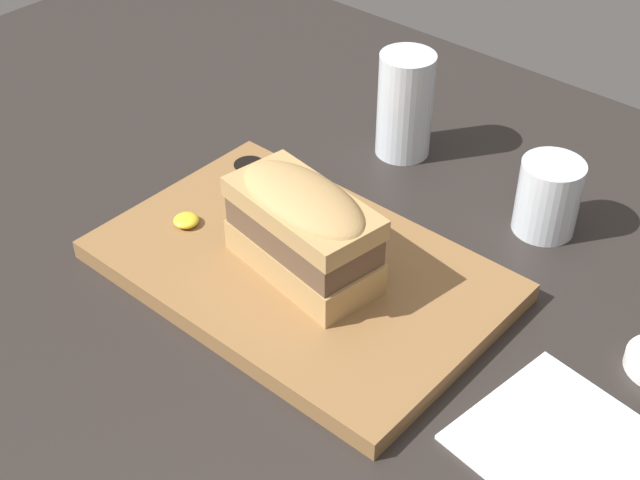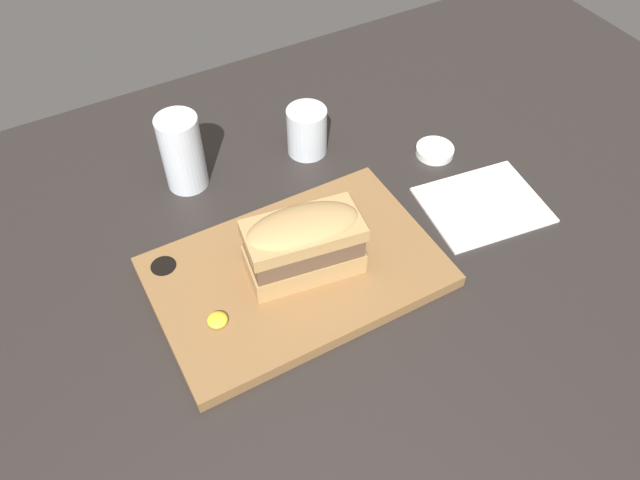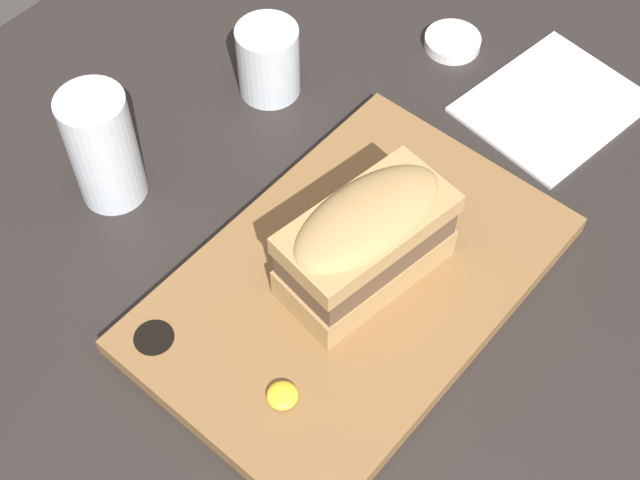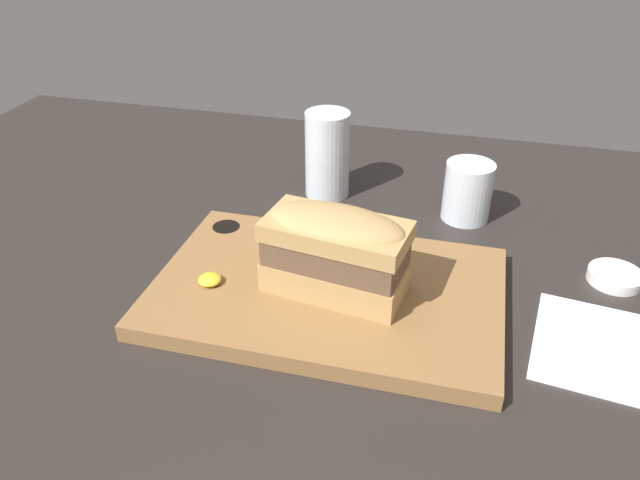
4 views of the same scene
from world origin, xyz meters
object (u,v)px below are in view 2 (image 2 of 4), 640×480
(serving_board, at_px, (296,272))
(wine_glass, at_px, (307,133))
(water_glass, at_px, (183,157))
(napkin, at_px, (483,205))
(sandwich, at_px, (303,242))
(condiment_dish, at_px, (435,151))

(serving_board, relative_size, wine_glass, 4.76)
(water_glass, xyz_separation_m, napkin, (0.37, -0.26, -0.05))
(serving_board, bearing_deg, napkin, -3.08)
(water_glass, height_order, napkin, water_glass)
(serving_board, height_order, water_glass, water_glass)
(sandwich, relative_size, wine_glass, 2.00)
(sandwich, relative_size, napkin, 0.83)
(serving_board, distance_m, water_glass, 0.26)
(serving_board, xyz_separation_m, napkin, (0.31, -0.02, -0.01))
(serving_board, xyz_separation_m, condiment_dish, (0.31, 0.11, -0.00))
(water_glass, xyz_separation_m, wine_glass, (0.20, -0.02, -0.02))
(napkin, xyz_separation_m, condiment_dish, (0.01, 0.13, 0.00))
(water_glass, height_order, wine_glass, water_glass)
(sandwich, xyz_separation_m, condiment_dish, (0.30, 0.12, -0.06))
(serving_board, relative_size, water_glass, 3.08)
(serving_board, height_order, napkin, serving_board)
(serving_board, xyz_separation_m, water_glass, (-0.06, 0.24, 0.04))
(wine_glass, distance_m, napkin, 0.30)
(serving_board, bearing_deg, water_glass, 103.90)
(napkin, height_order, condiment_dish, condiment_dish)
(water_glass, relative_size, condiment_dish, 2.00)
(wine_glass, relative_size, napkin, 0.42)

